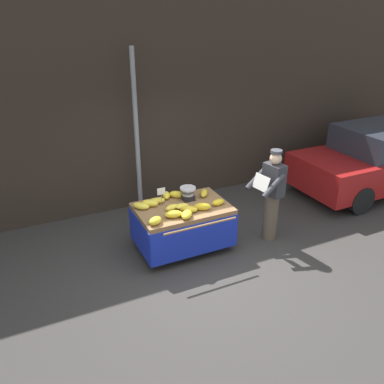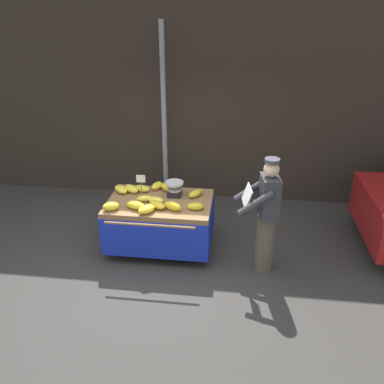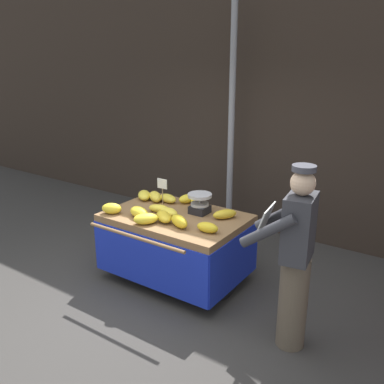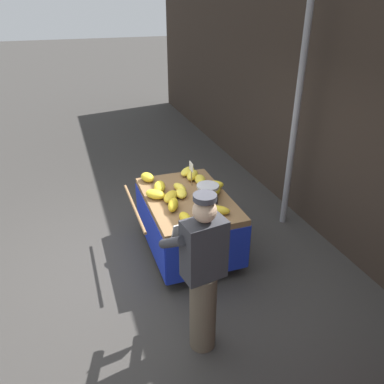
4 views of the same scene
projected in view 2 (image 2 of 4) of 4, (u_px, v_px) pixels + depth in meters
name	position (u px, v px, depth m)	size (l,w,h in m)	color
ground_plane	(157.00, 278.00, 5.70)	(60.00, 60.00, 0.00)	#383533
back_wall	(185.00, 91.00, 7.41)	(16.00, 0.24, 4.10)	#332821
street_pole	(164.00, 119.00, 7.21)	(0.09, 0.09, 3.29)	gray
banana_cart	(160.00, 214.00, 6.16)	(1.59, 1.26, 0.82)	olive
weighing_scale	(175.00, 189.00, 6.17)	(0.28, 0.28, 0.24)	black
price_sign	(141.00, 181.00, 6.14)	(0.14, 0.01, 0.34)	#997A51
banana_bunch_0	(173.00, 206.00, 5.77)	(0.12, 0.28, 0.13)	gold
banana_bunch_1	(156.00, 200.00, 5.99)	(0.15, 0.24, 0.09)	yellow
banana_bunch_2	(121.00, 189.00, 6.32)	(0.16, 0.30, 0.11)	yellow
banana_bunch_3	(157.00, 205.00, 5.84)	(0.15, 0.30, 0.11)	gold
banana_bunch_4	(157.00, 186.00, 6.44)	(0.13, 0.25, 0.11)	yellow
banana_bunch_5	(167.00, 187.00, 6.36)	(0.13, 0.25, 0.13)	yellow
banana_bunch_6	(142.00, 188.00, 6.35)	(0.15, 0.27, 0.10)	yellow
banana_bunch_7	(111.00, 206.00, 5.77)	(0.15, 0.23, 0.12)	yellow
banana_bunch_8	(132.00, 189.00, 6.31)	(0.14, 0.28, 0.12)	yellow
banana_bunch_9	(195.00, 206.00, 5.78)	(0.12, 0.24, 0.11)	gold
banana_bunch_10	(196.00, 193.00, 6.18)	(0.13, 0.28, 0.10)	gold
banana_bunch_11	(145.00, 199.00, 6.03)	(0.12, 0.25, 0.09)	yellow
banana_bunch_12	(147.00, 209.00, 5.69)	(0.16, 0.27, 0.12)	yellow
banana_bunch_13	(136.00, 205.00, 5.81)	(0.15, 0.29, 0.12)	yellow
vendor_person	(266.00, 216.00, 5.53)	(0.63, 0.58, 1.71)	brown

